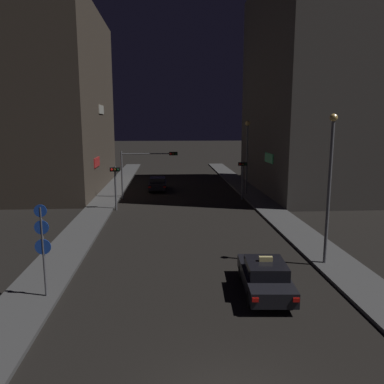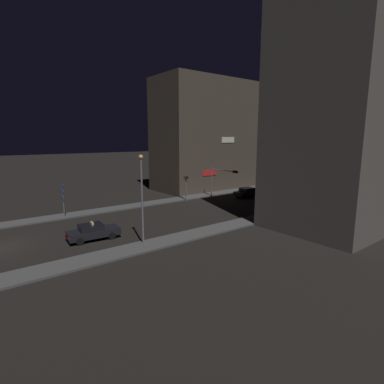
{
  "view_description": "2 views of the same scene",
  "coord_description": "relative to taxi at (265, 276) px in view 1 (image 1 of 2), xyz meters",
  "views": [
    {
      "loc": [
        -1.46,
        -8.18,
        7.09
      ],
      "look_at": [
        0.17,
        15.76,
        2.76
      ],
      "focal_mm": 35.76,
      "sensor_mm": 36.0,
      "label": 1
    },
    {
      "loc": [
        28.06,
        -1.76,
        8.86
      ],
      "look_at": [
        1.61,
        18.57,
        2.83
      ],
      "focal_mm": 28.16,
      "sensor_mm": 36.0,
      "label": 2
    }
  ],
  "objects": [
    {
      "name": "sidewalk_right",
      "position": [
        4.44,
        21.12,
        -0.65
      ],
      "size": [
        2.4,
        59.83,
        0.16
      ],
      "primitive_type": "cube",
      "color": "#4C4C4C",
      "rests_on": "ground_plane"
    },
    {
      "name": "sign_pole_left",
      "position": [
        -9.03,
        -0.03,
        1.66
      ],
      "size": [
        0.63,
        0.1,
        3.8
      ],
      "color": "slate",
      "rests_on": "sidewalk_left"
    },
    {
      "name": "taxi",
      "position": [
        0.0,
        0.0,
        0.0
      ],
      "size": [
        2.11,
        4.56,
        1.62
      ],
      "color": "black",
      "rests_on": "ground_plane"
    },
    {
      "name": "sidewalk_left",
      "position": [
        -9.72,
        21.12,
        -0.65
      ],
      "size": [
        2.4,
        59.83,
        0.16
      ],
      "primitive_type": "cube",
      "color": "#4C4C4C",
      "rests_on": "ground_plane"
    },
    {
      "name": "far_car",
      "position": [
        -5.03,
        25.48,
        -0.0
      ],
      "size": [
        1.85,
        4.46,
        1.42
      ],
      "color": "black",
      "rests_on": "ground_plane"
    },
    {
      "name": "building_facade_left",
      "position": [
        -15.47,
        26.84,
        8.52
      ],
      "size": [
        9.18,
        19.68,
        18.51
      ],
      "color": "#473D33",
      "rests_on": "ground_plane"
    },
    {
      "name": "building_facade_right",
      "position": [
        10.57,
        24.4,
        9.97
      ],
      "size": [
        9.95,
        19.41,
        21.41
      ],
      "color": "#514C47",
      "rests_on": "ground_plane"
    },
    {
      "name": "traffic_light_overhead",
      "position": [
        -6.03,
        21.04,
        2.64
      ],
      "size": [
        5.34,
        0.42,
        4.53
      ],
      "color": "slate",
      "rests_on": "ground_plane"
    },
    {
      "name": "traffic_light_right_kerb",
      "position": [
        2.99,
        19.96,
        1.86
      ],
      "size": [
        0.8,
        0.42,
        3.61
      ],
      "color": "slate",
      "rests_on": "ground_plane"
    },
    {
      "name": "street_lamp_far_block",
      "position": [
        3.79,
        21.98,
        4.28
      ],
      "size": [
        0.5,
        0.5,
        7.17
      ],
      "color": "slate",
      "rests_on": "sidewalk_right"
    },
    {
      "name": "street_lamp_near_block",
      "position": [
        3.82,
        2.89,
        3.73
      ],
      "size": [
        0.37,
        0.37,
        7.37
      ],
      "color": "slate",
      "rests_on": "sidewalk_right"
    },
    {
      "name": "traffic_light_left_kerb",
      "position": [
        -8.27,
        16.23,
        1.88
      ],
      "size": [
        0.8,
        0.42,
        3.64
      ],
      "color": "slate",
      "rests_on": "ground_plane"
    }
  ]
}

